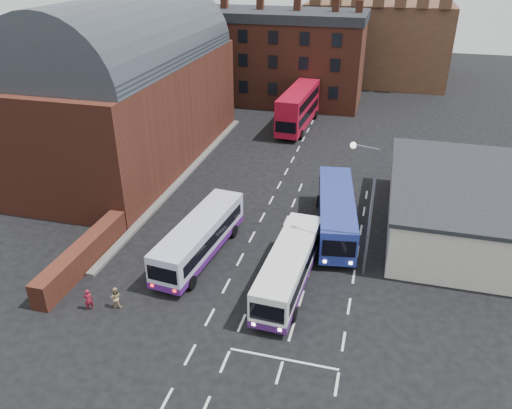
% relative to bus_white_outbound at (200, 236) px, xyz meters
% --- Properties ---
extents(ground, '(180.00, 180.00, 0.00)m').
position_rel_bus_white_outbound_xyz_m(ground, '(2.86, -5.35, -1.67)').
color(ground, black).
extents(railway_station, '(12.00, 28.00, 16.00)m').
position_rel_bus_white_outbound_xyz_m(railway_station, '(-12.64, 15.65, 5.96)').
color(railway_station, '#602B1E').
rests_on(railway_station, ground).
extents(forecourt_wall, '(1.20, 10.00, 1.80)m').
position_rel_bus_white_outbound_xyz_m(forecourt_wall, '(-7.34, -3.35, -0.77)').
color(forecourt_wall, '#602B1E').
rests_on(forecourt_wall, ground).
extents(cream_building, '(10.40, 16.40, 4.25)m').
position_rel_bus_white_outbound_xyz_m(cream_building, '(17.86, 8.65, 0.48)').
color(cream_building, beige).
rests_on(cream_building, ground).
extents(brick_terrace, '(22.00, 10.00, 11.00)m').
position_rel_bus_white_outbound_xyz_m(brick_terrace, '(-3.14, 40.65, 3.83)').
color(brick_terrace, brown).
rests_on(brick_terrace, ground).
extents(castle_keep, '(22.00, 22.00, 12.00)m').
position_rel_bus_white_outbound_xyz_m(castle_keep, '(8.86, 60.65, 4.33)').
color(castle_keep, brown).
rests_on(castle_keep, ground).
extents(bus_white_outbound, '(3.43, 10.56, 2.83)m').
position_rel_bus_white_outbound_xyz_m(bus_white_outbound, '(0.00, 0.00, 0.00)').
color(bus_white_outbound, silver).
rests_on(bus_white_outbound, ground).
extents(bus_white_inbound, '(2.88, 10.12, 2.74)m').
position_rel_bus_white_outbound_xyz_m(bus_white_inbound, '(6.80, -1.92, -0.06)').
color(bus_white_inbound, white).
rests_on(bus_white_inbound, ground).
extents(bus_blue, '(4.18, 11.45, 3.05)m').
position_rel_bus_white_outbound_xyz_m(bus_blue, '(8.86, 5.96, 0.13)').
color(bus_blue, navy).
rests_on(bus_blue, ground).
extents(bus_red_double, '(3.44, 11.88, 4.70)m').
position_rel_bus_white_outbound_xyz_m(bus_red_double, '(1.46, 29.66, 0.83)').
color(bus_red_double, '#A70E26').
rests_on(bus_red_double, ground).
extents(street_lamp, '(1.81, 0.75, 9.19)m').
position_rel_bus_white_outbound_xyz_m(street_lamp, '(11.16, 0.85, 3.87)').
color(street_lamp, '#5A5D64').
rests_on(street_lamp, ground).
extents(pedestrian_red, '(0.65, 0.59, 1.48)m').
position_rel_bus_white_outbound_xyz_m(pedestrian_red, '(-4.49, -7.34, -0.93)').
color(pedestrian_red, maroon).
rests_on(pedestrian_red, ground).
extents(pedestrian_beige, '(0.81, 0.69, 1.45)m').
position_rel_bus_white_outbound_xyz_m(pedestrian_beige, '(-3.00, -6.72, -0.95)').
color(pedestrian_beige, tan).
rests_on(pedestrian_beige, ground).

